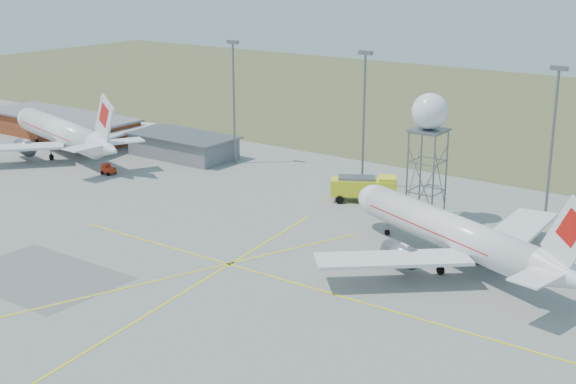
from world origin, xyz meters
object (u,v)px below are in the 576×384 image
Objects in this scene: airliner_main at (453,234)px; fire_truck at (366,189)px; airliner_far at (63,133)px; radar_tower at (428,150)px; baggage_tug at (108,170)px.

airliner_main is 25.76m from fire_truck.
radar_tower reaches higher than airliner_far.
airliner_main reaches higher than baggage_tug.
airliner_main is 17.19m from radar_tower.
radar_tower is at bearing -29.38° from airliner_main.
baggage_tug is at bearing -178.95° from airliner_far.
airliner_main reaches higher than fire_truck.
radar_tower reaches higher than airliner_main.
fire_truck is 4.32× the size of baggage_tug.
radar_tower is at bearing -160.39° from airliner_far.
airliner_far is at bearing 164.07° from baggage_tug.
baggage_tug is (-51.43, -9.23, -8.86)m from radar_tower.
baggage_tug is at bearing 166.68° from fire_truck.
airliner_main is 61.52m from baggage_tug.
airliner_main is at bearing -52.29° from radar_tower.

